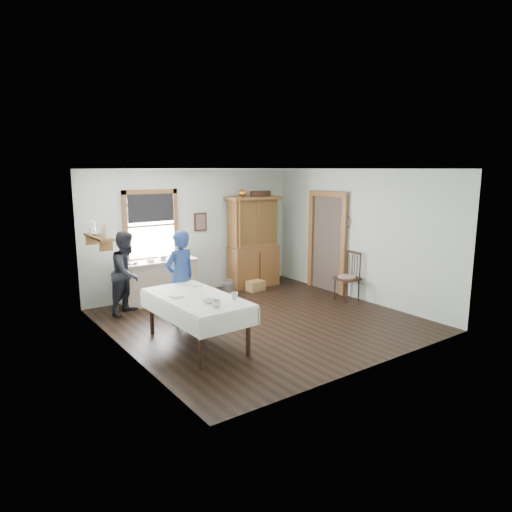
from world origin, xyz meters
The scene contains 20 objects.
room centered at (0.00, 0.00, 1.35)m, with size 5.01×5.01×2.70m.
window centered at (-1.00, 2.46, 1.64)m, with size 1.18×0.07×1.48m.
doorway centered at (2.46, 0.85, 1.16)m, with size 0.09×1.14×2.22m.
wall_shelf centered at (-2.37, 1.54, 1.57)m, with size 0.24×1.00×0.44m.
framed_picture centered at (0.15, 2.46, 1.55)m, with size 0.30×0.04×0.40m, color #341B12.
rug_beater centered at (2.45, 0.30, 1.72)m, with size 0.27×0.27×0.01m, color black.
work_counter centered at (-1.01, 2.16, 0.44)m, with size 1.53×0.58×0.88m, color tan.
china_hutch centered at (1.34, 2.13, 1.04)m, with size 1.22×0.58×2.09m, color brown.
dining_table centered at (-1.49, -0.35, 0.39)m, with size 1.02×1.93×0.77m, color white.
spindle_chair centered at (2.22, 0.01, 0.51)m, with size 0.47×0.47×1.02m, color #341B12.
pail centered at (0.41, 1.75, 0.14)m, with size 0.26×0.26×0.28m, color gray.
wicker_basket centered at (1.11, 1.72, 0.11)m, with size 0.38×0.27×0.22m, color #AA854D.
woman_blue centered at (-1.24, 0.69, 0.77)m, with size 0.56×0.37×1.54m, color navy.
figure_dark centered at (-1.79, 1.80, 0.73)m, with size 0.71×0.55×1.46m, color black.
table_cup_a centered at (-1.52, -1.00, 0.82)m, with size 0.13×0.13×0.10m, color silver.
table_cup_b centered at (-1.10, -0.83, 0.83)m, with size 0.11×0.11×0.10m, color silver.
table_bowl centered at (-1.49, -0.78, 0.80)m, with size 0.22×0.22×0.05m, color silver.
counter_book centered at (-0.75, 2.23, 0.89)m, with size 0.18×0.24×0.02m, color brown.
counter_bowl centered at (-1.22, 2.06, 0.91)m, with size 0.19×0.19×0.06m, color silver.
shelf_bowl centered at (-2.37, 1.55, 1.60)m, with size 0.22×0.22×0.05m, color silver.
Camera 1 is at (-4.68, -6.38, 2.69)m, focal length 32.00 mm.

